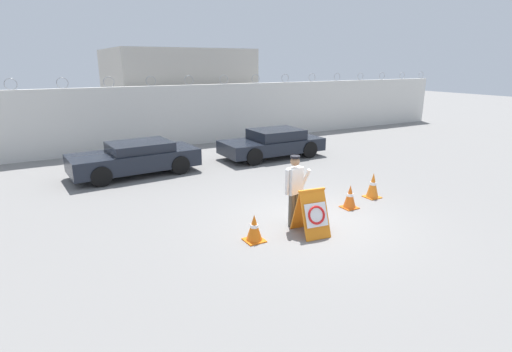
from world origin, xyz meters
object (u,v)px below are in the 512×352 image
object	(u,v)px
barricade_sign	(312,212)
parked_car_rear_sedan	(273,143)
traffic_cone_far	(373,185)
traffic_cone_near	(254,228)
security_guard	(294,187)
traffic_cone_mid	(350,197)
parked_car_front_coupe	(136,158)

from	to	relation	value
barricade_sign	parked_car_rear_sedan	bearing A→B (deg)	71.91
traffic_cone_far	traffic_cone_near	bearing A→B (deg)	-168.89
security_guard	traffic_cone_mid	bearing A→B (deg)	-8.00
security_guard	traffic_cone_near	world-z (taller)	security_guard
barricade_sign	traffic_cone_near	xyz separation A→B (m)	(-1.38, 0.34, -0.24)
barricade_sign	security_guard	size ratio (longest dim) A/B	0.62
barricade_sign	traffic_cone_mid	world-z (taller)	barricade_sign
traffic_cone_near	barricade_sign	bearing A→B (deg)	-13.75
traffic_cone_mid	parked_car_rear_sedan	xyz separation A→B (m)	(1.45, 6.43, 0.29)
traffic_cone_mid	security_guard	bearing A→B (deg)	-173.44
security_guard	traffic_cone_mid	distance (m)	2.20
traffic_cone_mid	parked_car_front_coupe	distance (m)	7.87
parked_car_rear_sedan	security_guard	bearing A→B (deg)	62.32
security_guard	parked_car_front_coupe	size ratio (longest dim) A/B	0.39
security_guard	parked_car_front_coupe	xyz separation A→B (m)	(-2.28, 6.78, -0.39)
security_guard	traffic_cone_mid	size ratio (longest dim) A/B	2.69
traffic_cone_mid	barricade_sign	bearing A→B (deg)	-155.98
traffic_cone_near	traffic_cone_far	bearing A→B (deg)	11.11
traffic_cone_mid	parked_car_front_coupe	bearing A→B (deg)	123.68
barricade_sign	traffic_cone_near	size ratio (longest dim) A/B	1.74
security_guard	parked_car_rear_sedan	xyz separation A→B (m)	(3.54, 6.67, -0.39)
traffic_cone_far	parked_car_rear_sedan	distance (m)	6.09
traffic_cone_far	parked_car_front_coupe	world-z (taller)	parked_car_front_coupe
traffic_cone_near	parked_car_front_coupe	world-z (taller)	parked_car_front_coupe
parked_car_front_coupe	traffic_cone_near	bearing A→B (deg)	94.00
traffic_cone_far	parked_car_front_coupe	distance (m)	8.35
traffic_cone_near	traffic_cone_far	world-z (taller)	traffic_cone_far
traffic_cone_mid	traffic_cone_far	xyz separation A→B (m)	(1.23, 0.35, 0.05)
traffic_cone_mid	parked_car_front_coupe	size ratio (longest dim) A/B	0.15
parked_car_rear_sedan	barricade_sign	bearing A→B (deg)	64.90
barricade_sign	traffic_cone_mid	distance (m)	2.22
traffic_cone_far	barricade_sign	bearing A→B (deg)	-158.99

